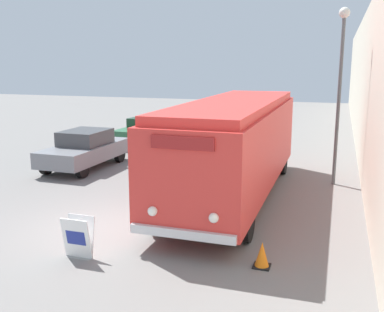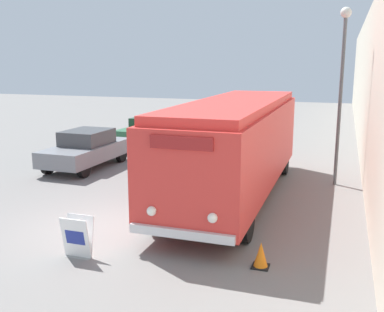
{
  "view_description": "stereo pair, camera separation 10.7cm",
  "coord_description": "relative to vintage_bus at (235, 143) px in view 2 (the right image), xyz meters",
  "views": [
    {
      "loc": [
        5.74,
        -9.75,
        4.23
      ],
      "look_at": [
        2.09,
        1.35,
        1.78
      ],
      "focal_mm": 42.0,
      "sensor_mm": 36.0,
      "label": 1
    },
    {
      "loc": [
        5.84,
        -9.72,
        4.23
      ],
      "look_at": [
        2.09,
        1.35,
        1.78
      ],
      "focal_mm": 42.0,
      "sensor_mm": 36.0,
      "label": 2
    }
  ],
  "objects": [
    {
      "name": "vintage_bus",
      "position": [
        0.0,
        0.0,
        0.0
      ],
      "size": [
        2.53,
        9.95,
        3.08
      ],
      "color": "black",
      "rests_on": "ground_plane"
    },
    {
      "name": "ground_plane",
      "position": [
        -2.69,
        -3.8,
        -1.75
      ],
      "size": [
        80.0,
        80.0,
        0.0
      ],
      "primitive_type": "plane",
      "color": "slate"
    },
    {
      "name": "parked_car_mid",
      "position": [
        -6.28,
        7.68,
        -1.0
      ],
      "size": [
        2.29,
        4.4,
        1.42
      ],
      "rotation": [
        0.0,
        0.0,
        -0.09
      ],
      "color": "black",
      "rests_on": "ground_plane"
    },
    {
      "name": "building_wall_right",
      "position": [
        4.08,
        6.2,
        1.49
      ],
      "size": [
        0.3,
        60.0,
        6.48
      ],
      "color": "beige",
      "rests_on": "ground_plane"
    },
    {
      "name": "streetlamp",
      "position": [
        3.01,
        2.58,
        2.18
      ],
      "size": [
        0.36,
        0.36,
        5.99
      ],
      "color": "#595E60",
      "rests_on": "ground_plane"
    },
    {
      "name": "parked_car_near",
      "position": [
        -6.66,
        2.06,
        -0.97
      ],
      "size": [
        1.95,
        4.33,
        1.53
      ],
      "rotation": [
        0.0,
        0.0,
        -0.02
      ],
      "color": "black",
      "rests_on": "ground_plane"
    },
    {
      "name": "sign_board",
      "position": [
        -2.21,
        -5.54,
        -1.3
      ],
      "size": [
        0.66,
        0.35,
        0.93
      ],
      "color": "gray",
      "rests_on": "ground_plane"
    },
    {
      "name": "traffic_cone",
      "position": [
        1.71,
        -4.75,
        -1.48
      ],
      "size": [
        0.36,
        0.36,
        0.55
      ],
      "color": "black",
      "rests_on": "ground_plane"
    }
  ]
}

